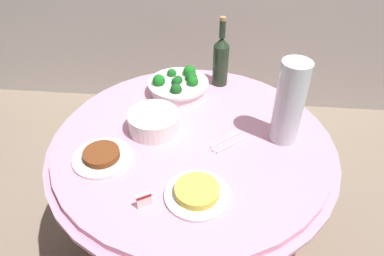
% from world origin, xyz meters
% --- Properties ---
extents(ground_plane, '(6.00, 6.00, 0.00)m').
position_xyz_m(ground_plane, '(0.00, 0.00, 0.00)').
color(ground_plane, gray).
extents(buffet_table, '(1.16, 1.16, 0.74)m').
position_xyz_m(buffet_table, '(0.00, 0.00, 0.38)').
color(buffet_table, maroon).
rests_on(buffet_table, ground_plane).
extents(broccoli_bowl, '(0.28, 0.28, 0.11)m').
position_xyz_m(broccoli_bowl, '(-0.09, 0.32, 0.78)').
color(broccoli_bowl, white).
rests_on(broccoli_bowl, buffet_table).
extents(plate_stack, '(0.21, 0.21, 0.08)m').
position_xyz_m(plate_stack, '(-0.16, 0.04, 0.78)').
color(plate_stack, white).
rests_on(plate_stack, buffet_table).
extents(wine_bottle, '(0.07, 0.07, 0.34)m').
position_xyz_m(wine_bottle, '(0.09, 0.43, 0.87)').
color(wine_bottle, '#20341F').
rests_on(wine_bottle, buffet_table).
extents(decorative_fruit_vase, '(0.11, 0.11, 0.34)m').
position_xyz_m(decorative_fruit_vase, '(0.36, 0.04, 0.90)').
color(decorative_fruit_vase, silver).
rests_on(decorative_fruit_vase, buffet_table).
extents(serving_tongs, '(0.15, 0.14, 0.01)m').
position_xyz_m(serving_tongs, '(0.14, -0.02, 0.74)').
color(serving_tongs, silver).
rests_on(serving_tongs, buffet_table).
extents(food_plate_stir_fry, '(0.22, 0.22, 0.04)m').
position_xyz_m(food_plate_stir_fry, '(-0.32, -0.16, 0.75)').
color(food_plate_stir_fry, white).
rests_on(food_plate_stir_fry, buffet_table).
extents(food_plate_fried_egg, '(0.22, 0.22, 0.04)m').
position_xyz_m(food_plate_fried_egg, '(0.05, -0.30, 0.76)').
color(food_plate_fried_egg, white).
rests_on(food_plate_fried_egg, buffet_table).
extents(label_placard_front, '(0.05, 0.03, 0.05)m').
position_xyz_m(label_placard_front, '(-0.12, -0.36, 0.77)').
color(label_placard_front, white).
rests_on(label_placard_front, buffet_table).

